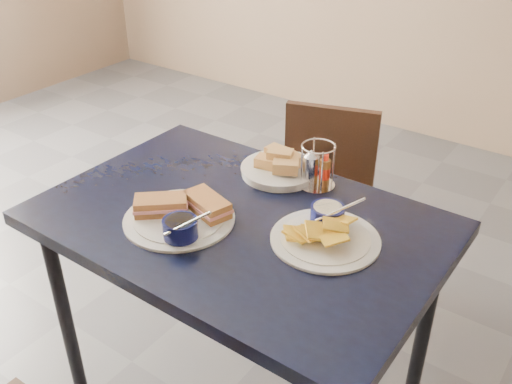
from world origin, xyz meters
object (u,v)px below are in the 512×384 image
Objects in this scene: sandwich_plate at (182,214)px; plantain_plate at (325,230)px; dining_table at (239,240)px; bread_basket at (280,167)px; condiment_caddy at (316,169)px; chair_far at (329,194)px.

plantain_plate is at bearing 25.08° from sandwich_plate.
dining_table is 4.64× the size of bread_basket.
condiment_caddy reaches higher than dining_table.
bread_basket is (-0.28, 0.21, 0.01)m from plantain_plate.
chair_far is at bearing 116.92° from plantain_plate.
condiment_caddy is at bearing -68.05° from chair_far.
dining_table is 3.88× the size of plantain_plate.
plantain_plate is 0.27m from condiment_caddy.
plantain_plate reaches higher than bread_basket.
dining_table is 3.47× the size of sandwich_plate.
plantain_plate reaches higher than dining_table.
plantain_plate is at bearing -37.08° from bread_basket.
dining_table is 8.03× the size of condiment_caddy.
condiment_caddy is (0.12, 0.00, 0.03)m from bread_basket.
sandwich_plate and plantain_plate have the same top height.
bread_basket is (-0.04, 0.27, 0.10)m from dining_table.
dining_table is 0.31m from condiment_caddy.
plantain_plate is 0.35m from bread_basket.
sandwich_plate is at bearing -154.92° from plantain_plate.
plantain_plate is (0.33, -0.65, 0.33)m from chair_far.
bread_basket is 0.13m from condiment_caddy.
sandwich_plate is (-0.02, -0.81, 0.33)m from chair_far.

